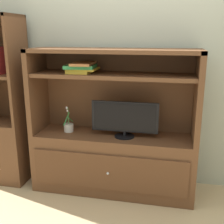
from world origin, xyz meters
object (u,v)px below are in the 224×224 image
media_console (113,147)px  tv_monitor (125,119)px  bookshelf_tall (7,128)px  potted_plant (69,127)px  magazine_stack (82,67)px

media_console → tv_monitor: (0.12, -0.04, 0.31)m
media_console → bookshelf_tall: 1.19m
media_console → potted_plant: size_ratio=6.17×
magazine_stack → bookshelf_tall: bearing=179.3°
tv_monitor → magazine_stack: bearing=176.1°
tv_monitor → bookshelf_tall: 1.32m
potted_plant → bookshelf_tall: (-0.71, 0.00, -0.07)m
magazine_stack → tv_monitor: bearing=-3.9°
potted_plant → bookshelf_tall: size_ratio=0.15×
potted_plant → bookshelf_tall: 0.72m
media_console → bookshelf_tall: (-1.18, 0.00, 0.11)m
tv_monitor → magazine_stack: size_ratio=1.86×
bookshelf_tall → tv_monitor: bearing=-1.8°
magazine_stack → bookshelf_tall: bookshelf_tall is taller
potted_plant → magazine_stack: 0.63m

